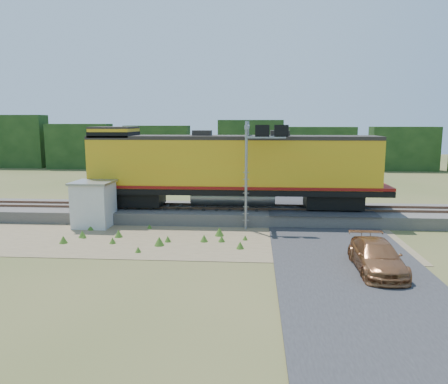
# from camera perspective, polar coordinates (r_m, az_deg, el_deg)

# --- Properties ---
(ground) EXTENTS (140.00, 140.00, 0.00)m
(ground) POSITION_cam_1_polar(r_m,az_deg,el_deg) (24.86, -1.99, -6.56)
(ground) COLOR #475123
(ground) RESTS_ON ground
(ballast) EXTENTS (70.00, 5.00, 0.80)m
(ballast) POSITION_cam_1_polar(r_m,az_deg,el_deg) (30.57, -0.81, -2.79)
(ballast) COLOR slate
(ballast) RESTS_ON ground
(rails) EXTENTS (70.00, 1.54, 0.16)m
(rails) POSITION_cam_1_polar(r_m,az_deg,el_deg) (30.47, -0.81, -1.91)
(rails) COLOR brown
(rails) RESTS_ON ballast
(dirt_shoulder) EXTENTS (26.00, 8.00, 0.03)m
(dirt_shoulder) POSITION_cam_1_polar(r_m,az_deg,el_deg) (25.61, -6.35, -6.10)
(dirt_shoulder) COLOR #8C7754
(dirt_shoulder) RESTS_ON ground
(road) EXTENTS (7.00, 66.00, 0.86)m
(road) POSITION_cam_1_polar(r_m,az_deg,el_deg) (25.81, 13.93, -6.04)
(road) COLOR #38383A
(road) RESTS_ON ground
(tree_line_north) EXTENTS (130.00, 3.00, 6.50)m
(tree_line_north) POSITION_cam_1_polar(r_m,az_deg,el_deg) (61.95, 1.71, 5.79)
(tree_line_north) COLOR #183413
(tree_line_north) RESTS_ON ground
(weed_clumps) EXTENTS (15.00, 6.20, 0.56)m
(weed_clumps) POSITION_cam_1_polar(r_m,az_deg,el_deg) (25.55, -9.84, -6.26)
(weed_clumps) COLOR #3F6B1E
(weed_clumps) RESTS_ON ground
(locomotive) EXTENTS (21.06, 3.21, 5.43)m
(locomotive) POSITION_cam_1_polar(r_m,az_deg,el_deg) (30.01, 0.58, 3.25)
(locomotive) COLOR black
(locomotive) RESTS_ON rails
(shed) EXTENTS (2.56, 2.56, 2.96)m
(shed) POSITION_cam_1_polar(r_m,az_deg,el_deg) (29.42, -16.63, -1.48)
(shed) COLOR silver
(shed) RESTS_ON ground
(signal_gantry) EXTENTS (2.68, 6.20, 6.77)m
(signal_gantry) POSITION_cam_1_polar(r_m,az_deg,el_deg) (29.18, 3.69, 5.93)
(signal_gantry) COLOR gray
(signal_gantry) RESTS_ON ground
(car) EXTENTS (2.00, 4.80, 1.39)m
(car) POSITION_cam_1_polar(r_m,az_deg,el_deg) (21.14, 19.32, -7.98)
(car) COLOR #9E633A
(car) RESTS_ON ground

